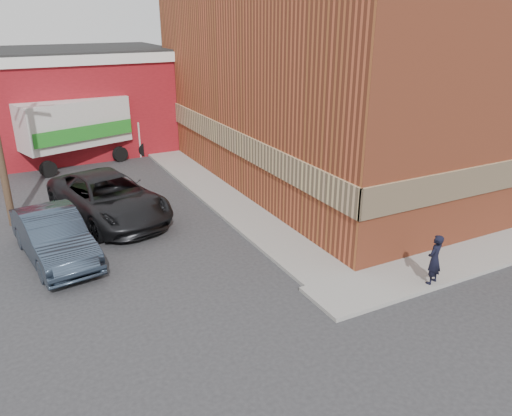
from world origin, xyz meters
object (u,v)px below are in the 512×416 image
man (434,259)px  brick_building (362,74)px  warehouse (22,102)px  suv_a (108,197)px  box_truck (86,126)px  sedan (54,236)px

man → brick_building: bearing=-134.2°
warehouse → suv_a: warehouse is taller
warehouse → man: 23.45m
suv_a → box_truck: size_ratio=0.86×
man → suv_a: (-7.16, 9.53, -0.02)m
brick_building → suv_a: 13.21m
warehouse → man: size_ratio=10.78×
brick_building → sedan: (-14.89, -3.68, -3.89)m
sedan → suv_a: suv_a is taller
warehouse → sedan: (-0.39, -14.68, -2.02)m
man → box_truck: (-6.41, 17.74, 1.09)m
box_truck → sedan: bearing=-122.5°
brick_building → man: 12.46m
sedan → box_truck: bearing=66.2°
brick_building → man: bearing=-117.3°
suv_a → box_truck: 8.32m
sedan → box_truck: (3.03, 10.87, 1.17)m
brick_building → suv_a: size_ratio=2.96×
warehouse → sedan: warehouse is taller
man → box_truck: 18.90m
box_truck → suv_a: bearing=-112.1°
brick_building → suv_a: (-12.60, -1.02, -3.83)m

